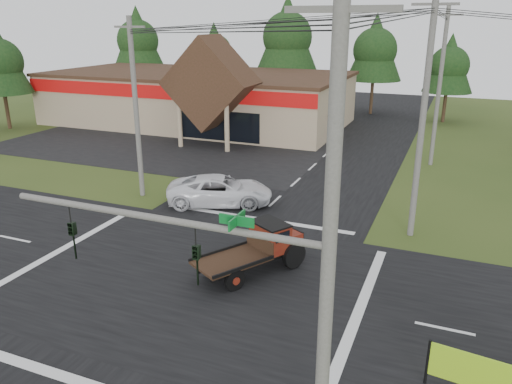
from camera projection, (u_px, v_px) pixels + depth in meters
The scene contains 17 objects.
ground at pixel (193, 277), 21.01m from camera, with size 120.00×120.00×0.00m, color #314518.
road_ns at pixel (193, 276), 21.01m from camera, with size 12.00×120.00×0.02m, color black.
road_ew at pixel (193, 276), 21.01m from camera, with size 120.00×12.00×0.02m, color black.
parking_apron at pixel (158, 147), 42.65m from camera, with size 28.00×14.00×0.02m, color black.
cvs_building at pixel (198, 97), 51.61m from camera, with size 30.40×18.20×9.19m.
traffic_signal_mast at pixel (251, 300), 10.92m from camera, with size 8.12×0.24×7.00m.
utility_pole_nr at pixel (328, 263), 9.92m from camera, with size 2.00×0.30×11.00m.
utility_pole_nw at pixel (136, 108), 29.12m from camera, with size 2.00×0.30×10.50m.
utility_pole_ne at pixel (423, 119), 23.23m from camera, with size 2.00×0.30×11.50m.
utility_pole_n at pixel (439, 87), 35.53m from camera, with size 2.00×0.30×11.20m.
tree_row_a at pixel (138, 39), 64.14m from camera, with size 6.72×6.72×12.12m.
tree_row_b at pixel (214, 50), 62.75m from camera, with size 5.60×5.60×10.10m.
tree_row_c at pixel (287, 34), 57.63m from camera, with size 7.28×7.28×13.13m.
tree_row_d at pixel (375, 48), 55.36m from camera, with size 6.16×6.16×11.11m.
tree_row_e at pixel (450, 64), 51.18m from camera, with size 5.04×5.04×9.09m.
antique_flatbed_truck at pixel (252, 250), 21.07m from camera, with size 1.90×4.99×2.09m, color #5C120D, non-canonical shape.
white_pickup at pixel (220, 190), 29.11m from camera, with size 2.80×6.07×1.69m, color white.
Camera 1 is at (9.55, -16.30, 10.21)m, focal length 35.00 mm.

